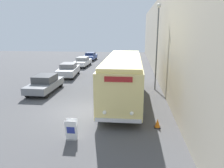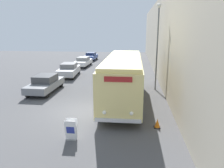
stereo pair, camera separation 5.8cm
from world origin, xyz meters
The scene contains 10 objects.
ground_plane centered at (0.00, 0.00, 0.00)m, with size 80.00×80.00×0.00m, color #4C4C4F.
building_wall_right centered at (6.17, 10.00, 4.41)m, with size 0.30×60.00×8.83m.
vintage_bus centered at (2.64, 2.80, 1.91)m, with size 2.66×10.90×3.38m.
sign_board centered at (0.40, -3.82, 0.52)m, with size 0.58×0.40×1.08m.
streetlamp centered at (5.41, 6.16, 4.76)m, with size 0.36×0.36×7.51m.
parked_car_near centered at (-4.34, 4.45, 0.76)m, with size 1.98×4.76×1.49m.
parked_car_mid centered at (-4.20, 11.09, 0.79)m, with size 2.27×4.85×1.55m.
parked_car_far centered at (-4.20, 18.27, 0.73)m, with size 1.96×4.84×1.40m.
parked_car_distant centered at (-4.35, 25.04, 0.72)m, with size 1.93×4.17×1.38m.
traffic_cone centered at (4.83, -1.96, 0.26)m, with size 0.36×0.36×0.52m.
Camera 2 is at (3.47, -13.53, 5.39)m, focal length 35.00 mm.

